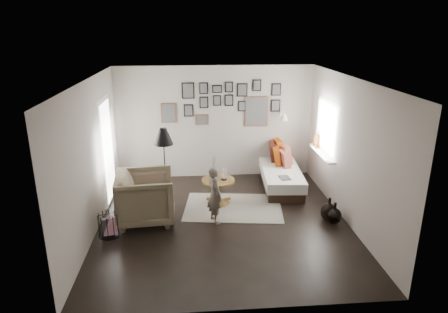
{
  "coord_description": "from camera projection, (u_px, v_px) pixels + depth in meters",
  "views": [
    {
      "loc": [
        -0.54,
        -6.58,
        3.45
      ],
      "look_at": [
        0.05,
        0.5,
        1.1
      ],
      "focal_mm": 32.0,
      "sensor_mm": 36.0,
      "label": 1
    }
  ],
  "objects": [
    {
      "name": "wall_back",
      "position": [
        215.0,
        123.0,
        9.21
      ],
      "size": [
        4.5,
        0.0,
        4.5
      ],
      "primitive_type": "plane",
      "rotation": [
        1.57,
        0.0,
        0.0
      ],
      "color": "#A0968C",
      "rests_on": "ground"
    },
    {
      "name": "wall_right",
      "position": [
        349.0,
        151.0,
        7.12
      ],
      "size": [
        0.0,
        4.8,
        4.8
      ],
      "primitive_type": "plane",
      "rotation": [
        1.57,
        0.0,
        -1.57
      ],
      "color": "#A0968C",
      "rests_on": "ground"
    },
    {
      "name": "pedestal_table",
      "position": [
        218.0,
        193.0,
        8.02
      ],
      "size": [
        0.66,
        0.66,
        0.52
      ],
      "rotation": [
        0.0,
        0.0,
        0.19
      ],
      "color": "brown",
      "rests_on": "ground"
    },
    {
      "name": "candles",
      "position": [
        224.0,
        174.0,
        7.9
      ],
      "size": [
        0.11,
        0.11,
        0.25
      ],
      "color": "black",
      "rests_on": "pedestal_table"
    },
    {
      "name": "rug",
      "position": [
        233.0,
        207.0,
        7.92
      ],
      "size": [
        2.04,
        1.55,
        0.01
      ],
      "primitive_type": "cube",
      "rotation": [
        0.0,
        0.0,
        -0.12
      ],
      "color": "silver",
      "rests_on": "ground"
    },
    {
      "name": "magazine_on_daybed",
      "position": [
        285.0,
        178.0,
        8.28
      ],
      "size": [
        0.23,
        0.3,
        0.02
      ],
      "primitive_type": "cube",
      "rotation": [
        0.0,
        0.0,
        0.1
      ],
      "color": "black",
      "rests_on": "daybed"
    },
    {
      "name": "window_right",
      "position": [
        320.0,
        149.0,
        8.5
      ],
      "size": [
        0.15,
        1.32,
        1.3
      ],
      "color": "white",
      "rests_on": "wall_right"
    },
    {
      "name": "daybed",
      "position": [
        280.0,
        173.0,
        8.93
      ],
      "size": [
        0.95,
        1.96,
        0.92
      ],
      "rotation": [
        0.0,
        0.0,
        -0.07
      ],
      "color": "black",
      "rests_on": "ground"
    },
    {
      "name": "ground",
      "position": [
        224.0,
        222.0,
        7.35
      ],
      "size": [
        4.8,
        4.8,
        0.0
      ],
      "primitive_type": "plane",
      "color": "black",
      "rests_on": "ground"
    },
    {
      "name": "armchair_cushion",
      "position": [
        148.0,
        195.0,
        7.3
      ],
      "size": [
        0.44,
        0.45,
        0.19
      ],
      "primitive_type": "cube",
      "rotation": [
        -0.21,
        0.0,
        0.05
      ],
      "color": "silver",
      "rests_on": "armchair"
    },
    {
      "name": "door_left",
      "position": [
        107.0,
        151.0,
        7.98
      ],
      "size": [
        0.0,
        2.14,
        2.14
      ],
      "color": "white",
      "rests_on": "wall_left"
    },
    {
      "name": "wall_left",
      "position": [
        92.0,
        158.0,
        6.77
      ],
      "size": [
        0.0,
        4.8,
        4.8
      ],
      "primitive_type": "plane",
      "rotation": [
        1.57,
        0.0,
        1.57
      ],
      "color": "#A0968C",
      "rests_on": "ground"
    },
    {
      "name": "child",
      "position": [
        215.0,
        195.0,
        7.19
      ],
      "size": [
        0.39,
        0.46,
        1.08
      ],
      "primitive_type": "imported",
      "rotation": [
        0.0,
        0.0,
        1.96
      ],
      "color": "#62564D",
      "rests_on": "ground"
    },
    {
      "name": "vase",
      "position": [
        214.0,
        173.0,
        7.9
      ],
      "size": [
        0.19,
        0.19,
        0.47
      ],
      "color": "black",
      "rests_on": "pedestal_table"
    },
    {
      "name": "demijohn_small",
      "position": [
        334.0,
        216.0,
        7.24
      ],
      "size": [
        0.26,
        0.26,
        0.41
      ],
      "color": "black",
      "rests_on": "ground"
    },
    {
      "name": "ceiling",
      "position": [
        223.0,
        79.0,
        6.53
      ],
      "size": [
        4.8,
        4.8,
        0.0
      ],
      "primitive_type": "plane",
      "rotation": [
        3.14,
        0.0,
        0.0
      ],
      "color": "white",
      "rests_on": "wall_back"
    },
    {
      "name": "demijohn_large",
      "position": [
        329.0,
        212.0,
        7.34
      ],
      "size": [
        0.3,
        0.3,
        0.45
      ],
      "color": "black",
      "rests_on": "ground"
    },
    {
      "name": "floor_lamp",
      "position": [
        163.0,
        139.0,
        7.6
      ],
      "size": [
        0.37,
        0.37,
        1.59
      ],
      "rotation": [
        0.0,
        0.0,
        0.27
      ],
      "color": "black",
      "rests_on": "ground"
    },
    {
      "name": "magazine_basket",
      "position": [
        109.0,
        225.0,
        6.8
      ],
      "size": [
        0.43,
        0.43,
        0.41
      ],
      "rotation": [
        0.0,
        0.0,
        0.4
      ],
      "color": "black",
      "rests_on": "ground"
    },
    {
      "name": "wall_sconce",
      "position": [
        284.0,
        117.0,
        9.03
      ],
      "size": [
        0.18,
        0.36,
        0.16
      ],
      "color": "white",
      "rests_on": "wall_back"
    },
    {
      "name": "wall_front",
      "position": [
        240.0,
        218.0,
        4.67
      ],
      "size": [
        4.5,
        0.0,
        4.5
      ],
      "primitive_type": "plane",
      "rotation": [
        -1.57,
        0.0,
        0.0
      ],
      "color": "#A0968C",
      "rests_on": "ground"
    },
    {
      "name": "armchair",
      "position": [
        146.0,
        197.0,
        7.26
      ],
      "size": [
        1.1,
        1.07,
        0.93
      ],
      "primitive_type": "imported",
      "rotation": [
        0.0,
        0.0,
        1.65
      ],
      "color": "brown",
      "rests_on": "ground"
    },
    {
      "name": "gallery_wall",
      "position": [
        228.0,
        104.0,
        9.08
      ],
      "size": [
        2.74,
        0.03,
        1.08
      ],
      "color": "brown",
      "rests_on": "wall_back"
    }
  ]
}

